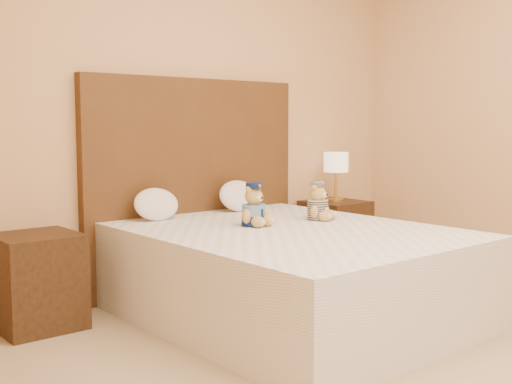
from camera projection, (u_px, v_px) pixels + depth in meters
ground at (465, 377)px, 3.00m from camera, size 4.00×4.50×0.00m
bed at (290, 274)px, 3.88m from camera, size 1.60×2.00×0.55m
headboard at (195, 184)px, 4.61m from camera, size 1.75×0.08×1.50m
nightstand_left at (37, 281)px, 3.70m from camera, size 0.45×0.45×0.55m
nightstand_right at (335, 234)px, 5.29m from camera, size 0.45×0.45×0.55m
lamp at (336, 165)px, 5.23m from camera, size 0.20×0.20×0.40m
teddy_police at (254, 205)px, 3.96m from camera, size 0.25×0.24×0.26m
teddy_prisoner at (318, 201)px, 4.21m from camera, size 0.27×0.26×0.24m
pillow_left at (156, 203)px, 4.20m from camera, size 0.33×0.21×0.23m
pillow_right at (239, 194)px, 4.64m from camera, size 0.34×0.22×0.24m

